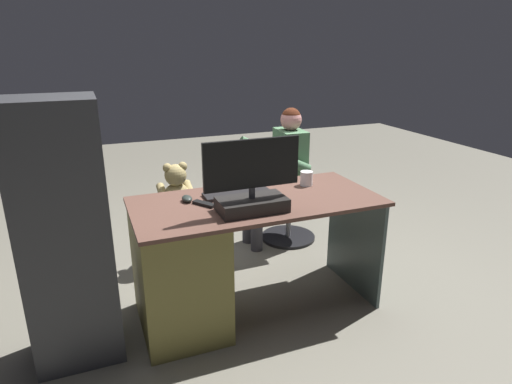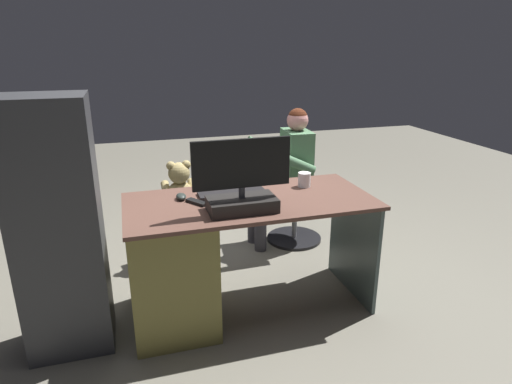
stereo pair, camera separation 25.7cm
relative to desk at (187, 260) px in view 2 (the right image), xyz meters
name	(u,v)px [view 2 (the right image)]	position (x,y,z in m)	size (l,w,h in m)	color
ground_plane	(235,275)	(-0.40, -0.42, -0.40)	(10.00, 10.00, 0.00)	slate
desk	(187,260)	(0.00, 0.00, 0.00)	(1.50, 0.70, 0.75)	brown
monitor	(242,189)	(-0.30, 0.16, 0.48)	(0.55, 0.21, 0.41)	black
keyboard	(232,193)	(-0.32, -0.12, 0.36)	(0.42, 0.14, 0.02)	black
computer_mouse	(181,197)	(0.00, -0.12, 0.37)	(0.06, 0.10, 0.04)	#28302C
cup	(304,180)	(-0.81, -0.14, 0.40)	(0.08, 0.08, 0.09)	white
tv_remote	(197,202)	(-0.08, -0.02, 0.36)	(0.04, 0.15, 0.02)	black
office_chair_teddy	(182,230)	(-0.07, -0.82, -0.16)	(0.48, 0.48, 0.43)	black
teddy_bear	(180,187)	(-0.07, -0.83, 0.20)	(0.27, 0.27, 0.38)	tan
visitor_chair	(295,214)	(-1.05, -0.88, -0.15)	(0.47, 0.47, 0.43)	black
person	(288,168)	(-0.97, -0.88, 0.27)	(0.51, 0.50, 1.15)	#537F59
equipment_rack	(58,230)	(0.68, 0.06, 0.31)	(0.44, 0.36, 1.41)	#323336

